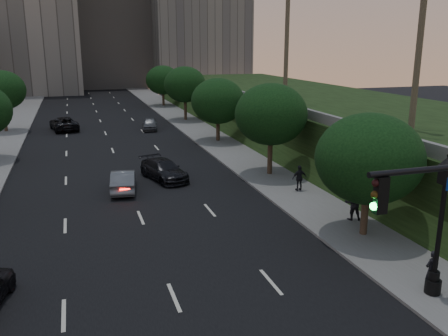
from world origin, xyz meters
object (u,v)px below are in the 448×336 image
object	(u,v)px
sedan_far_right	(150,124)
pedestrian_a	(432,271)
sedan_far_left	(64,124)
pedestrian_b	(353,203)
street_lamp	(439,232)
sedan_near_right	(164,170)
sedan_mid_left	(123,180)
pedestrian_c	(299,178)

from	to	relation	value
sedan_far_right	pedestrian_a	size ratio (longest dim) A/B	2.45
sedan_far_left	pedestrian_b	distance (m)	37.64
pedestrian_a	street_lamp	bearing A→B (deg)	70.39
sedan_near_right	pedestrian_a	xyz separation A→B (m)	(6.81, -18.90, 0.26)
sedan_far_right	pedestrian_a	bearing A→B (deg)	-74.49
sedan_far_left	pedestrian_b	size ratio (longest dim) A/B	2.92
sedan_far_left	pedestrian_b	bearing A→B (deg)	103.62
sedan_mid_left	pedestrian_c	xyz separation A→B (m)	(10.82, -3.85, 0.28)
sedan_far_right	pedestrian_c	bearing A→B (deg)	-69.17
sedan_near_right	pedestrian_a	bearing A→B (deg)	-86.06
sedan_far_left	pedestrian_a	distance (m)	44.24
street_lamp	sedan_mid_left	world-z (taller)	street_lamp
street_lamp	pedestrian_b	xyz separation A→B (m)	(1.42, 7.79, -1.54)
pedestrian_c	sedan_far_right	bearing A→B (deg)	-78.07
street_lamp	sedan_near_right	world-z (taller)	street_lamp
sedan_mid_left	sedan_far_left	size ratio (longest dim) A/B	0.79
sedan_far_left	pedestrian_c	distance (m)	32.39
sedan_far_right	pedestrian_c	size ratio (longest dim) A/B	2.40
sedan_far_left	pedestrian_c	bearing A→B (deg)	107.00
street_lamp	pedestrian_b	bearing A→B (deg)	79.70
street_lamp	pedestrian_a	xyz separation A→B (m)	(0.06, 0.22, -1.66)
sedan_far_left	street_lamp	bearing A→B (deg)	97.91
sedan_mid_left	pedestrian_c	size ratio (longest dim) A/B	2.57
sedan_far_right	pedestrian_b	bearing A→B (deg)	-70.56
pedestrian_b	pedestrian_a	bearing A→B (deg)	95.83
sedan_far_left	pedestrian_a	xyz separation A→B (m)	(13.75, -42.05, 0.21)
sedan_far_left	sedan_mid_left	bearing A→B (deg)	88.85
pedestrian_b	pedestrian_c	xyz separation A→B (m)	(-0.38, 5.63, -0.10)
sedan_far_left	sedan_near_right	size ratio (longest dim) A/B	1.12
sedan_far_right	pedestrian_c	xyz separation A→B (m)	(5.53, -26.24, 0.30)
sedan_near_right	street_lamp	bearing A→B (deg)	-86.42
street_lamp	pedestrian_c	size ratio (longest dim) A/B	3.33
street_lamp	sedan_far_left	distance (m)	44.47
pedestrian_a	pedestrian_c	distance (m)	13.24
pedestrian_b	sedan_far_left	bearing A→B (deg)	-50.34
pedestrian_b	sedan_far_right	bearing A→B (deg)	-63.48
street_lamp	sedan_mid_left	bearing A→B (deg)	119.52
pedestrian_c	pedestrian_b	bearing A→B (deg)	93.91
street_lamp	sedan_near_right	bearing A→B (deg)	109.46
pedestrian_a	pedestrian_b	world-z (taller)	pedestrian_b
sedan_near_right	pedestrian_c	world-z (taller)	pedestrian_c
street_lamp	sedan_far_left	xyz separation A→B (m)	(-13.69, 42.27, -1.87)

